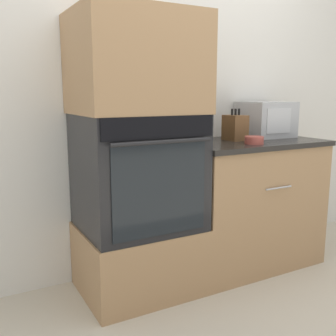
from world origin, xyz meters
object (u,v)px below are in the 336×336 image
object	(u,v)px
knife_block	(235,128)
wall_oven	(138,172)
microwave	(266,119)
condiment_jar_near	(208,132)
condiment_jar_mid	(201,138)
bowl	(254,140)

from	to	relation	value
knife_block	wall_oven	bearing A→B (deg)	-176.08
wall_oven	microwave	world-z (taller)	microwave
condiment_jar_near	wall_oven	bearing A→B (deg)	-167.52
knife_block	condiment_jar_mid	bearing A→B (deg)	-177.54
wall_oven	condiment_jar_mid	xyz separation A→B (m)	(0.49, 0.04, 0.18)
wall_oven	condiment_jar_mid	distance (m)	0.52
wall_oven	microwave	bearing A→B (deg)	6.42
bowl	condiment_jar_mid	world-z (taller)	condiment_jar_mid
wall_oven	condiment_jar_mid	world-z (taller)	wall_oven
bowl	condiment_jar_near	distance (m)	0.35
wall_oven	bowl	bearing A→B (deg)	-12.58
bowl	condiment_jar_mid	distance (m)	0.35
microwave	condiment_jar_mid	xyz separation A→B (m)	(-0.65, -0.09, -0.10)
condiment_jar_near	condiment_jar_mid	bearing A→B (deg)	-142.40
microwave	condiment_jar_mid	bearing A→B (deg)	-172.37
microwave	knife_block	bearing A→B (deg)	-168.11
knife_block	condiment_jar_near	bearing A→B (deg)	154.86
microwave	bowl	distance (m)	0.48
wall_oven	condiment_jar_mid	bearing A→B (deg)	4.80
microwave	knife_block	xyz separation A→B (m)	(-0.35, -0.07, -0.04)
microwave	condiment_jar_near	bearing A→B (deg)	179.17
wall_oven	bowl	size ratio (longest dim) A/B	5.63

